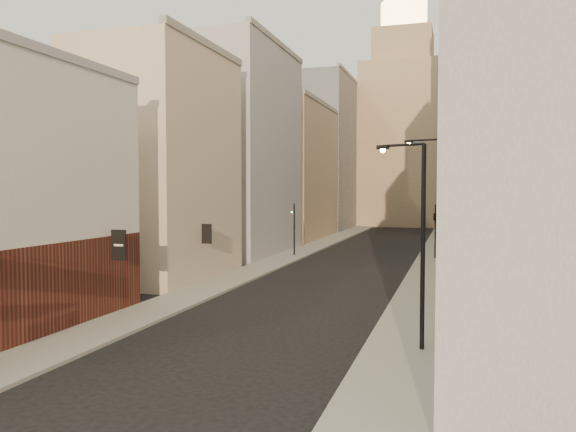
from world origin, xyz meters
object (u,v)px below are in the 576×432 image
(streetlamp_mid, at_px, (435,199))
(traffic_light_left, at_px, (294,221))
(white_tower, at_px, (470,106))
(streetlamp_near, at_px, (418,233))
(clock_tower, at_px, (403,126))
(traffic_light_right, at_px, (436,216))

(streetlamp_mid, relative_size, traffic_light_left, 1.97)
(white_tower, bearing_deg, streetlamp_near, -92.59)
(clock_tower, distance_m, streetlamp_mid, 62.83)
(white_tower, distance_m, streetlamp_mid, 49.01)
(streetlamp_mid, bearing_deg, clock_tower, 113.48)
(clock_tower, bearing_deg, traffic_light_right, -81.32)
(streetlamp_mid, distance_m, traffic_light_right, 11.40)
(streetlamp_mid, xyz_separation_m, traffic_light_left, (-13.12, 10.01, -2.24))
(clock_tower, distance_m, streetlamp_near, 81.06)
(clock_tower, height_order, traffic_light_left, clock_tower)
(white_tower, distance_m, traffic_light_right, 38.93)
(streetlamp_near, relative_size, traffic_light_left, 1.62)
(streetlamp_near, bearing_deg, traffic_light_right, 113.84)
(clock_tower, distance_m, traffic_light_right, 52.31)
(traffic_light_right, bearing_deg, white_tower, -115.78)
(streetlamp_near, relative_size, streetlamp_mid, 0.82)
(streetlamp_mid, relative_size, traffic_light_right, 1.97)
(clock_tower, distance_m, traffic_light_left, 53.35)
(white_tower, xyz_separation_m, traffic_light_right, (-3.38, -35.89, -14.70))
(streetlamp_near, bearing_deg, clock_tower, 118.81)
(white_tower, xyz_separation_m, streetlamp_near, (-2.97, -65.60, -13.98))
(traffic_light_left, bearing_deg, streetlamp_mid, 132.00)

